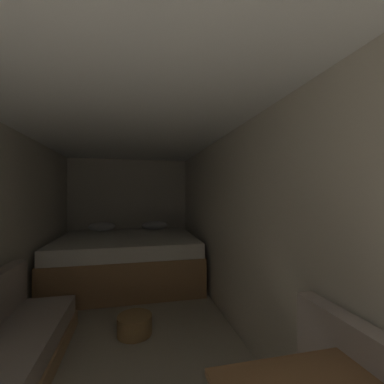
% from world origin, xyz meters
% --- Properties ---
extents(ground_plane, '(7.34, 7.34, 0.00)m').
position_xyz_m(ground_plane, '(0.00, 2.09, 0.00)').
color(ground_plane, '#A39984').
extents(wall_back, '(2.35, 0.05, 2.10)m').
position_xyz_m(wall_back, '(0.00, 4.78, 1.05)').
color(wall_back, beige).
rests_on(wall_back, ground).
extents(wall_right, '(0.05, 5.34, 2.10)m').
position_xyz_m(wall_right, '(1.15, 2.09, 1.05)').
color(wall_right, beige).
rests_on(wall_right, ground).
extents(ceiling_slab, '(2.35, 5.34, 0.05)m').
position_xyz_m(ceiling_slab, '(0.00, 2.09, 2.12)').
color(ceiling_slab, white).
rests_on(ceiling_slab, wall_left).
extents(bed, '(2.13, 1.75, 0.90)m').
position_xyz_m(bed, '(0.00, 3.84, 0.37)').
color(bed, '#9E7247').
rests_on(bed, ground).
extents(wicker_basket, '(0.35, 0.35, 0.19)m').
position_xyz_m(wicker_basket, '(0.11, 2.28, 0.09)').
color(wicker_basket, olive).
rests_on(wicker_basket, ground).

